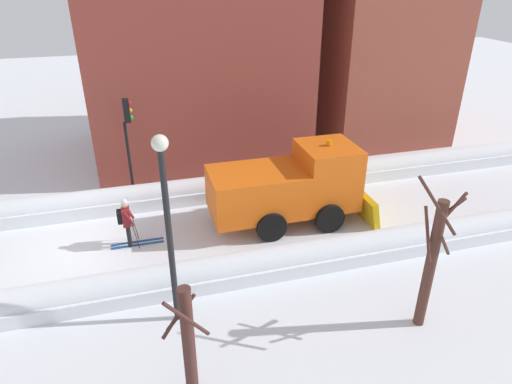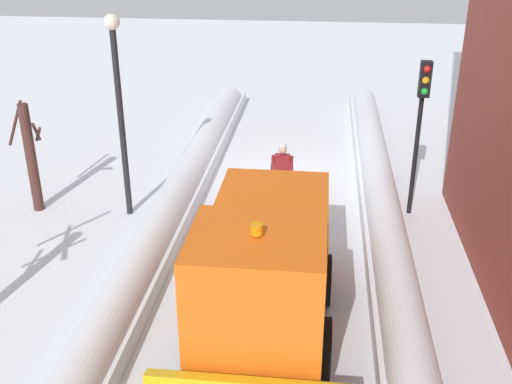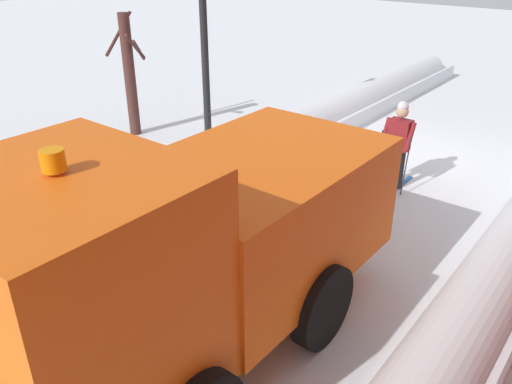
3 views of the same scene
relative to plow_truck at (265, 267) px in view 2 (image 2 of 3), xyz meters
name	(u,v)px [view 2 (image 2 of 3)]	position (x,y,z in m)	size (l,w,h in m)	color
snowbank_right	(80,377)	(2.94, 2.06, -1.12)	(1.10, 36.00, 0.90)	white
plow_truck	(265,267)	(0.00, 0.00, 0.00)	(3.20, 5.98, 3.12)	orange
skier	(282,170)	(0.09, -5.95, -0.48)	(0.62, 1.80, 1.81)	black
traffic_light_pole	(421,110)	(-3.44, -5.56, 1.49)	(0.28, 0.42, 4.22)	black
street_lamp	(119,94)	(4.20, -4.78, 1.89)	(0.40, 0.40, 5.34)	black
bare_tree_near	(31,156)	(6.78, -4.75, 0.10)	(0.84, 0.97, 3.03)	#492924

